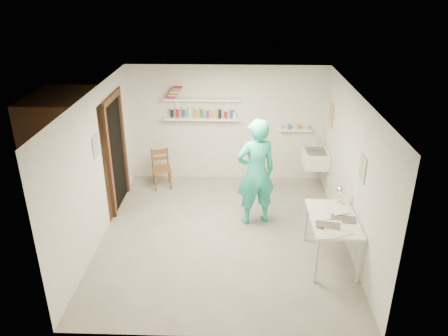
{
  "coord_description": "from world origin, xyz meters",
  "views": [
    {
      "loc": [
        0.22,
        -6.22,
        4.03
      ],
      "look_at": [
        0.0,
        0.4,
        1.05
      ],
      "focal_mm": 35.0,
      "sensor_mm": 36.0,
      "label": 1
    }
  ],
  "objects_px": {
    "wall_clock": "(260,151)",
    "wooden_chair": "(162,169)",
    "work_table": "(331,239)",
    "desk_lamp": "(341,190)",
    "man": "(256,173)",
    "belfast_sink": "(315,158)"
  },
  "relations": [
    {
      "from": "work_table",
      "to": "desk_lamp",
      "type": "distance_m",
      "value": 0.77
    },
    {
      "from": "belfast_sink",
      "to": "wooden_chair",
      "type": "distance_m",
      "value": 3.07
    },
    {
      "from": "man",
      "to": "wall_clock",
      "type": "distance_m",
      "value": 0.39
    },
    {
      "from": "work_table",
      "to": "desk_lamp",
      "type": "bearing_deg",
      "value": 67.58
    },
    {
      "from": "belfast_sink",
      "to": "man",
      "type": "relative_size",
      "value": 0.32
    },
    {
      "from": "man",
      "to": "wooden_chair",
      "type": "height_order",
      "value": "man"
    },
    {
      "from": "work_table",
      "to": "belfast_sink",
      "type": "bearing_deg",
      "value": 87.32
    },
    {
      "from": "wall_clock",
      "to": "desk_lamp",
      "type": "relative_size",
      "value": 2.42
    },
    {
      "from": "man",
      "to": "wooden_chair",
      "type": "distance_m",
      "value": 2.31
    },
    {
      "from": "work_table",
      "to": "desk_lamp",
      "type": "height_order",
      "value": "desk_lamp"
    },
    {
      "from": "man",
      "to": "wooden_chair",
      "type": "xyz_separation_m",
      "value": [
        -1.84,
        1.29,
        -0.55
      ]
    },
    {
      "from": "man",
      "to": "desk_lamp",
      "type": "height_order",
      "value": "man"
    },
    {
      "from": "wooden_chair",
      "to": "desk_lamp",
      "type": "xyz_separation_m",
      "value": [
        3.13,
        -1.95,
        0.58
      ]
    },
    {
      "from": "wall_clock",
      "to": "work_table",
      "type": "height_order",
      "value": "wall_clock"
    },
    {
      "from": "wooden_chair",
      "to": "wall_clock",
      "type": "bearing_deg",
      "value": -45.96
    },
    {
      "from": "wooden_chair",
      "to": "desk_lamp",
      "type": "relative_size",
      "value": 5.62
    },
    {
      "from": "wooden_chair",
      "to": "work_table",
      "type": "height_order",
      "value": "wooden_chair"
    },
    {
      "from": "belfast_sink",
      "to": "wall_clock",
      "type": "xyz_separation_m",
      "value": [
        -1.15,
        -1.03,
        0.56
      ]
    },
    {
      "from": "man",
      "to": "wall_clock",
      "type": "height_order",
      "value": "man"
    },
    {
      "from": "belfast_sink",
      "to": "wall_clock",
      "type": "height_order",
      "value": "wall_clock"
    },
    {
      "from": "wall_clock",
      "to": "wooden_chair",
      "type": "xyz_separation_m",
      "value": [
        -1.91,
        1.08,
        -0.87
      ]
    },
    {
      "from": "work_table",
      "to": "wall_clock",
      "type": "bearing_deg",
      "value": 128.22
    }
  ]
}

